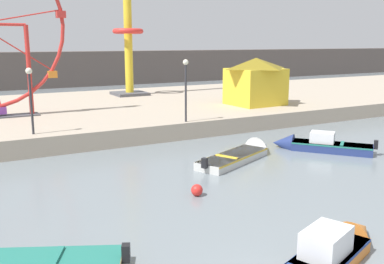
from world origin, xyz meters
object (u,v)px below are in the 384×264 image
motorboat_orange_hull (331,253)px  carnival_booth_yellow_awning (256,80)px  motorboat_pale_grey (245,153)px  promenade_lamp_far (186,81)px  mooring_buoy_orange (197,190)px  motorboat_navy_blue (316,145)px  promenade_lamp_near (30,90)px  drop_tower_yellow_tower (128,20)px

motorboat_orange_hull → carnival_booth_yellow_awning: carnival_booth_yellow_awning is taller
motorboat_pale_grey → promenade_lamp_far: promenade_lamp_far is taller
promenade_lamp_far → mooring_buoy_orange: (-4.29, -8.91, -3.17)m
carnival_booth_yellow_awning → promenade_lamp_far: promenade_lamp_far is taller
motorboat_orange_hull → carnival_booth_yellow_awning: (11.70, 18.85, 2.48)m
motorboat_navy_blue → promenade_lamp_far: promenade_lamp_far is taller
carnival_booth_yellow_awning → mooring_buoy_orange: size_ratio=9.37×
motorboat_orange_hull → promenade_lamp_far: bearing=55.1°
motorboat_orange_hull → motorboat_navy_blue: size_ratio=1.24×
motorboat_pale_grey → mooring_buoy_orange: bearing=-167.0°
promenade_lamp_near → promenade_lamp_far: promenade_lamp_far is taller
promenade_lamp_far → motorboat_navy_blue: bearing=-52.1°
promenade_lamp_near → mooring_buoy_orange: promenade_lamp_near is taller
motorboat_pale_grey → motorboat_navy_blue: motorboat_navy_blue is taller
motorboat_orange_hull → motorboat_navy_blue: (8.38, 9.12, 0.01)m
motorboat_navy_blue → promenade_lamp_far: (-4.58, 5.90, 3.08)m
motorboat_navy_blue → carnival_booth_yellow_awning: bearing=-57.7°
mooring_buoy_orange → motorboat_navy_blue: bearing=18.8°
motorboat_pale_grey → drop_tower_yellow_tower: drop_tower_yellow_tower is taller
promenade_lamp_near → promenade_lamp_far: 8.48m
carnival_booth_yellow_awning → mooring_buoy_orange: carnival_booth_yellow_awning is taller
mooring_buoy_orange → motorboat_orange_hull: bearing=-85.3°
motorboat_orange_hull → motorboat_pale_grey: 10.69m
motorboat_pale_grey → promenade_lamp_near: promenade_lamp_near is taller
drop_tower_yellow_tower → mooring_buoy_orange: bearing=-105.1°
promenade_lamp_near → motorboat_orange_hull: bearing=-73.4°
drop_tower_yellow_tower → promenade_lamp_near: bearing=-127.6°
drop_tower_yellow_tower → carnival_booth_yellow_awning: bearing=-59.5°
motorboat_pale_grey → mooring_buoy_orange: size_ratio=12.91×
motorboat_navy_blue → drop_tower_yellow_tower: bearing=-31.2°
motorboat_pale_grey → mooring_buoy_orange: (-4.84, -3.67, 0.02)m
motorboat_pale_grey → promenade_lamp_near: bearing=122.7°
drop_tower_yellow_tower → carnival_booth_yellow_awning: (6.01, -10.22, -4.66)m
promenade_lamp_near → mooring_buoy_orange: bearing=-66.4°
motorboat_navy_blue → carnival_booth_yellow_awning: size_ratio=1.13×
promenade_lamp_far → mooring_buoy_orange: 10.39m
drop_tower_yellow_tower → promenade_lamp_near: size_ratio=4.74×
promenade_lamp_near → motorboat_navy_blue: bearing=-26.6°
promenade_lamp_near → mooring_buoy_orange: size_ratio=7.61×
promenade_lamp_far → motorboat_pale_grey: bearing=-84.1°
motorboat_orange_hull → promenade_lamp_near: (-4.66, 15.64, 2.93)m
motorboat_navy_blue → motorboat_pale_grey: bearing=41.9°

